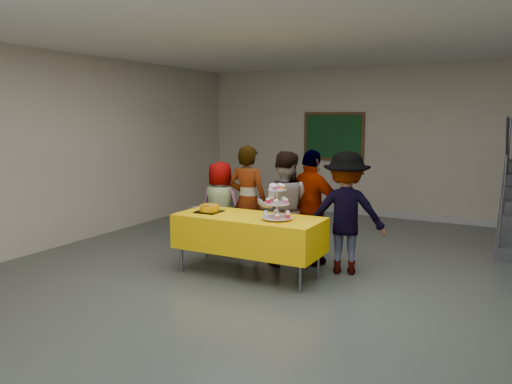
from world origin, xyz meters
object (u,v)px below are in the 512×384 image
bake_table (249,232)px  cupcake_stand (277,206)px  bear_cake (209,208)px  schoolchild_e (346,213)px  schoolchild_a (220,207)px  schoolchild_c (284,209)px  noticeboard (333,137)px  schoolchild_d (311,208)px  schoolchild_b (248,201)px

bake_table → cupcake_stand: bearing=-5.6°
bear_cake → schoolchild_e: size_ratio=0.23×
bake_table → schoolchild_a: schoolchild_a is taller
bake_table → bear_cake: size_ratio=5.25×
schoolchild_c → noticeboard: bearing=-96.0°
cupcake_stand → schoolchild_e: schoolchild_e is taller
schoolchild_d → schoolchild_e: (0.52, -0.11, -0.00)m
schoolchild_d → schoolchild_a: bearing=13.6°
cupcake_stand → schoolchild_e: bearing=49.0°
schoolchild_e → schoolchild_a: bearing=-20.6°
bake_table → cupcake_stand: (0.42, -0.04, 0.39)m
bear_cake → schoolchild_b: schoolchild_b is taller
bake_table → bear_cake: bear_cake is taller
bear_cake → schoolchild_a: schoolchild_a is taller
noticeboard → bear_cake: bearing=-91.2°
bake_table → schoolchild_b: size_ratio=1.16×
schoolchild_a → schoolchild_c: size_ratio=0.87×
bake_table → schoolchild_a: size_ratio=1.39×
schoolchild_d → schoolchild_c: bearing=43.4°
bear_cake → schoolchild_d: size_ratio=0.23×
schoolchild_b → schoolchild_a: bearing=-4.7°
cupcake_stand → schoolchild_d: size_ratio=0.28×
schoolchild_a → schoolchild_b: bearing=174.0°
schoolchild_a → schoolchild_d: bearing=176.2°
bake_table → cupcake_stand: 0.57m
cupcake_stand → schoolchild_a: bearing=148.3°
schoolchild_e → cupcake_stand: bearing=31.3°
bake_table → schoolchild_b: bearing=119.7°
schoolchild_a → noticeboard: (0.43, 3.75, 0.92)m
bake_table → schoolchild_c: schoolchild_c is taller
schoolchild_b → schoolchild_c: (0.65, -0.16, -0.03)m
cupcake_stand → schoolchild_b: bearing=136.7°
bear_cake → noticeboard: 4.62m
bake_table → noticeboard: 4.67m
cupcake_stand → noticeboard: noticeboard is taller
bear_cake → schoolchild_e: schoolchild_e is taller
bear_cake → schoolchild_a: 0.89m
schoolchild_a → cupcake_stand: bearing=143.9°
schoolchild_d → noticeboard: 3.95m
bear_cake → schoolchild_b: size_ratio=0.22×
schoolchild_c → schoolchild_a: bearing=-25.0°
cupcake_stand → schoolchild_a: (-1.33, 0.82, -0.27)m
schoolchild_a → schoolchild_d: 1.45m
schoolchild_a → schoolchild_b: schoolchild_b is taller
schoolchild_d → noticeboard: size_ratio=1.21×
bear_cake → schoolchild_e: 1.77m
bake_table → schoolchild_a: bearing=139.4°
cupcake_stand → schoolchild_b: 1.19m
schoolchild_c → schoolchild_e: bearing=169.4°
schoolchild_c → bake_table: bearing=55.0°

